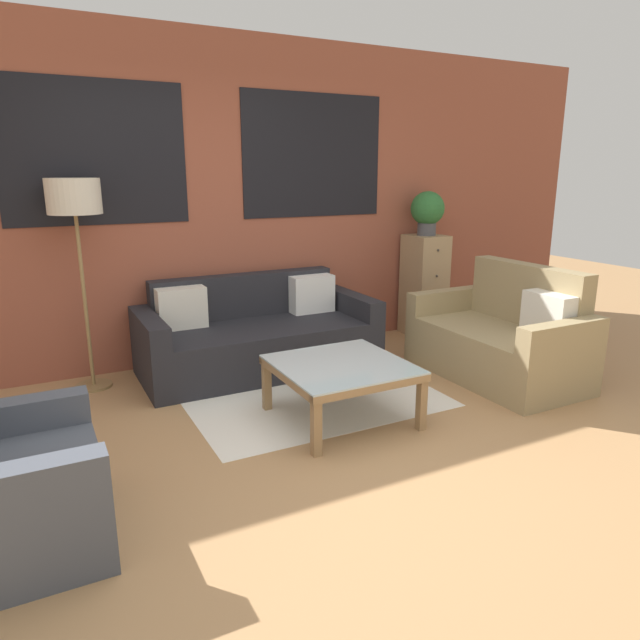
# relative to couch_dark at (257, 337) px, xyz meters

# --- Properties ---
(ground_plane) EXTENTS (16.00, 16.00, 0.00)m
(ground_plane) POSITION_rel_couch_dark_xyz_m (-0.18, -1.95, -0.28)
(ground_plane) COLOR #AD7F51
(wall_back_brick) EXTENTS (8.40, 0.09, 2.80)m
(wall_back_brick) POSITION_rel_couch_dark_xyz_m (-0.18, 0.49, 1.13)
(wall_back_brick) COLOR brown
(wall_back_brick) RESTS_ON ground_plane
(rug) EXTENTS (1.85, 1.56, 0.00)m
(rug) POSITION_rel_couch_dark_xyz_m (0.12, -0.71, -0.28)
(rug) COLOR silver
(rug) RESTS_ON ground_plane
(couch_dark) EXTENTS (1.99, 0.88, 0.78)m
(couch_dark) POSITION_rel_couch_dark_xyz_m (0.00, 0.00, 0.00)
(couch_dark) COLOR #232328
(couch_dark) RESTS_ON ground_plane
(settee_vintage) EXTENTS (0.80, 1.43, 0.92)m
(settee_vintage) POSITION_rel_couch_dark_xyz_m (1.72, -1.12, 0.03)
(settee_vintage) COLOR #99845B
(settee_vintage) RESTS_ON ground_plane
(coffee_table) EXTENTS (0.85, 0.85, 0.41)m
(coffee_table) POSITION_rel_couch_dark_xyz_m (0.12, -1.26, 0.07)
(coffee_table) COLOR silver
(coffee_table) RESTS_ON ground_plane
(floor_lamp) EXTENTS (0.39, 0.39, 1.62)m
(floor_lamp) POSITION_rel_couch_dark_xyz_m (-1.33, 0.17, 1.13)
(floor_lamp) COLOR olive
(floor_lamp) RESTS_ON ground_plane
(drawer_cabinet) EXTENTS (0.36, 0.41, 1.03)m
(drawer_cabinet) POSITION_rel_couch_dark_xyz_m (1.93, 0.21, 0.24)
(drawer_cabinet) COLOR tan
(drawer_cabinet) RESTS_ON ground_plane
(potted_plant) EXTENTS (0.34, 0.34, 0.44)m
(potted_plant) POSITION_rel_couch_dark_xyz_m (1.93, 0.21, 1.00)
(potted_plant) COLOR #47474C
(potted_plant) RESTS_ON drawer_cabinet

